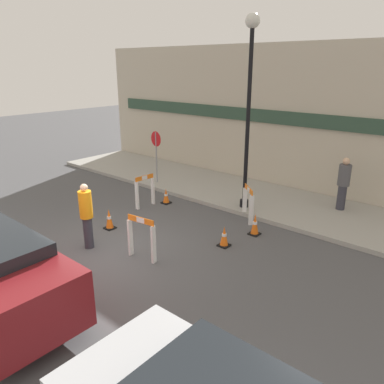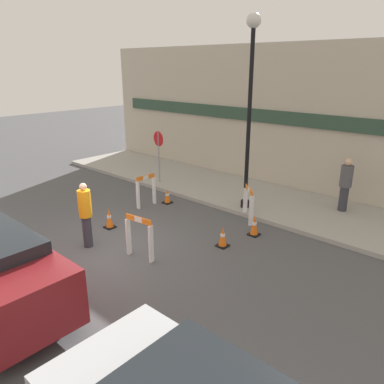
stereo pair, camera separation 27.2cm
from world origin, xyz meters
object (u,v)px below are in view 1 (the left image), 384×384
Objects in this scene: stop_sign at (156,148)px; person_pedestrian at (343,182)px; person_worker at (86,214)px; streetlamp_post at (249,91)px.

stop_sign reaches higher than person_pedestrian.
stop_sign reaches higher than person_worker.
person_worker is (-1.70, -5.03, -2.98)m from streetlamp_post.
streetlamp_post is at bearing 3.79° from person_pedestrian.
stop_sign is 1.15× the size of person_worker.
person_worker is 8.13m from person_pedestrian.
person_pedestrian is (4.27, 6.92, 0.10)m from person_worker.
person_pedestrian is at bearing -10.79° from person_worker.
person_worker is 1.03× the size of person_pedestrian.
streetlamp_post is 4.29m from person_pedestrian.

